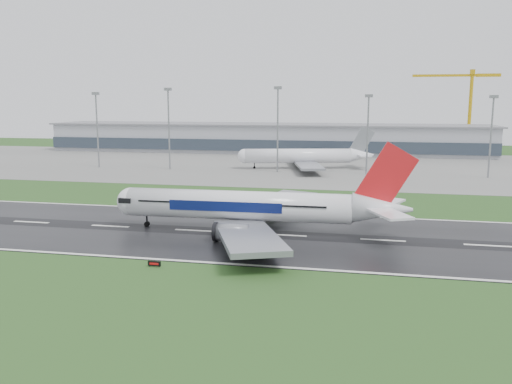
# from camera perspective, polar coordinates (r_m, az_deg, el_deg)

# --- Properties ---
(ground) EXTENTS (520.00, 520.00, 0.00)m
(ground) POSITION_cam_1_polar(r_m,az_deg,el_deg) (124.16, -15.42, -3.60)
(ground) COLOR #204419
(ground) RESTS_ON ground
(runway) EXTENTS (400.00, 45.00, 0.10)m
(runway) POSITION_cam_1_polar(r_m,az_deg,el_deg) (124.15, -15.42, -3.58)
(runway) COLOR black
(runway) RESTS_ON ground
(apron) EXTENTS (400.00, 130.00, 0.08)m
(apron) POSITION_cam_1_polar(r_m,az_deg,el_deg) (240.50, -1.75, 3.06)
(apron) COLOR slate
(apron) RESTS_ON ground
(terminal) EXTENTS (240.00, 36.00, 15.00)m
(terminal) POSITION_cam_1_polar(r_m,az_deg,el_deg) (298.24, 0.96, 5.78)
(terminal) COLOR #94979F
(terminal) RESTS_ON ground
(main_airliner) EXTENTS (65.50, 62.51, 18.94)m
(main_airliner) POSITION_cam_1_polar(r_m,az_deg,el_deg) (112.91, 0.24, 0.40)
(main_airliner) COLOR white
(main_airliner) RESTS_ON runway
(parked_airliner) EXTENTS (69.57, 66.61, 17.11)m
(parked_airliner) POSITION_cam_1_polar(r_m,az_deg,el_deg) (223.30, 5.14, 4.73)
(parked_airliner) COLOR white
(parked_airliner) RESTS_ON apron
(tower_crane) EXTENTS (45.52, 4.28, 44.83)m
(tower_crane) POSITION_cam_1_polar(r_m,az_deg,el_deg) (311.98, 22.04, 8.00)
(tower_crane) COLOR #BE910D
(tower_crane) RESTS_ON ground
(runway_sign) EXTENTS (2.27, 0.94, 1.04)m
(runway_sign) POSITION_cam_1_polar(r_m,az_deg,el_deg) (92.58, -10.90, -7.62)
(runway_sign) COLOR black
(runway_sign) RESTS_ON ground
(floodmast_1) EXTENTS (0.64, 0.64, 30.64)m
(floodmast_1) POSITION_cam_1_polar(r_m,az_deg,el_deg) (236.03, -16.71, 6.25)
(floodmast_1) COLOR gray
(floodmast_1) RESTS_ON ground
(floodmast_2) EXTENTS (0.64, 0.64, 32.28)m
(floodmast_2) POSITION_cam_1_polar(r_m,az_deg,el_deg) (222.46, -9.36, 6.56)
(floodmast_2) COLOR gray
(floodmast_2) RESTS_ON ground
(floodmast_3) EXTENTS (0.64, 0.64, 32.59)m
(floodmast_3) POSITION_cam_1_polar(r_m,az_deg,el_deg) (210.40, 2.35, 6.55)
(floodmast_3) COLOR gray
(floodmast_3) RESTS_ON ground
(floodmast_4) EXTENTS (0.64, 0.64, 29.44)m
(floodmast_4) POSITION_cam_1_polar(r_m,az_deg,el_deg) (207.62, 11.92, 5.87)
(floodmast_4) COLOR gray
(floodmast_4) RESTS_ON ground
(floodmast_5) EXTENTS (0.64, 0.64, 29.04)m
(floodmast_5) POSITION_cam_1_polar(r_m,az_deg,el_deg) (212.31, 23.97, 5.27)
(floodmast_5) COLOR gray
(floodmast_5) RESTS_ON ground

